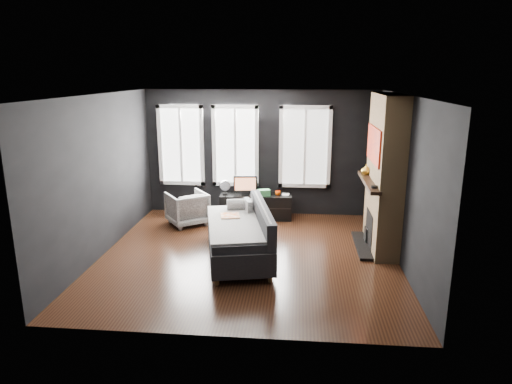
# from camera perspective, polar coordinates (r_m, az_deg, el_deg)

# --- Properties ---
(floor) EXTENTS (5.00, 5.00, 0.00)m
(floor) POSITION_cam_1_polar(r_m,az_deg,el_deg) (7.89, -0.93, -7.93)
(floor) COLOR black
(floor) RESTS_ON ground
(ceiling) EXTENTS (5.00, 5.00, 0.00)m
(ceiling) POSITION_cam_1_polar(r_m,az_deg,el_deg) (7.29, -1.02, 12.05)
(ceiling) COLOR white
(ceiling) RESTS_ON ground
(wall_back) EXTENTS (5.00, 0.02, 2.70)m
(wall_back) POSITION_cam_1_polar(r_m,az_deg,el_deg) (9.92, 0.61, 4.89)
(wall_back) COLOR black
(wall_back) RESTS_ON ground
(wall_left) EXTENTS (0.02, 5.00, 2.70)m
(wall_left) POSITION_cam_1_polar(r_m,az_deg,el_deg) (8.14, -18.77, 1.94)
(wall_left) COLOR black
(wall_left) RESTS_ON ground
(wall_right) EXTENTS (0.02, 5.00, 2.70)m
(wall_right) POSITION_cam_1_polar(r_m,az_deg,el_deg) (7.63, 18.05, 1.19)
(wall_right) COLOR black
(wall_right) RESTS_ON ground
(windows) EXTENTS (4.00, 0.16, 1.76)m
(windows) POSITION_cam_1_polar(r_m,az_deg,el_deg) (9.80, -2.06, 10.83)
(windows) COLOR white
(windows) RESTS_ON wall_back
(fireplace) EXTENTS (0.70, 1.62, 2.70)m
(fireplace) POSITION_cam_1_polar(r_m,az_deg,el_deg) (8.16, 15.79, 2.21)
(fireplace) COLOR #93724C
(fireplace) RESTS_ON floor
(sofa) EXTENTS (1.51, 2.33, 0.92)m
(sofa) POSITION_cam_1_polar(r_m,az_deg,el_deg) (7.63, -2.26, -5.04)
(sofa) COLOR black
(sofa) RESTS_ON floor
(stripe_pillow) EXTENTS (0.19, 0.37, 0.36)m
(stripe_pillow) POSITION_cam_1_polar(r_m,az_deg,el_deg) (8.17, -0.99, -2.17)
(stripe_pillow) COLOR gray
(stripe_pillow) RESTS_ON sofa
(armchair) EXTENTS (0.99, 0.98, 0.75)m
(armchair) POSITION_cam_1_polar(r_m,az_deg,el_deg) (9.47, -8.61, -1.82)
(armchair) COLOR silver
(armchair) RESTS_ON floor
(media_console) EXTENTS (1.54, 0.54, 0.52)m
(media_console) POSITION_cam_1_polar(r_m,az_deg,el_deg) (9.78, -0.01, -1.80)
(media_console) COLOR black
(media_console) RESTS_ON floor
(monitor) EXTENTS (0.52, 0.17, 0.46)m
(monitor) POSITION_cam_1_polar(r_m,az_deg,el_deg) (9.69, -1.36, 1.02)
(monitor) COLOR black
(monitor) RESTS_ON media_console
(desk_fan) EXTENTS (0.29, 0.29, 0.31)m
(desk_fan) POSITION_cam_1_polar(r_m,az_deg,el_deg) (9.72, -3.87, 0.62)
(desk_fan) COLOR #A5A5A5
(desk_fan) RESTS_ON media_console
(mug) EXTENTS (0.14, 0.13, 0.12)m
(mug) POSITION_cam_1_polar(r_m,az_deg,el_deg) (9.66, 2.75, -0.05)
(mug) COLOR #E04603
(mug) RESTS_ON media_console
(book) EXTENTS (0.15, 0.02, 0.21)m
(book) POSITION_cam_1_polar(r_m,az_deg,el_deg) (9.69, 3.29, 0.25)
(book) COLOR #C2B295
(book) RESTS_ON media_console
(storage_box) EXTENTS (0.28, 0.23, 0.13)m
(storage_box) POSITION_cam_1_polar(r_m,az_deg,el_deg) (9.61, 0.99, -0.08)
(storage_box) COLOR #317441
(storage_box) RESTS_ON media_console
(mantel_vase) EXTENTS (0.25, 0.25, 0.19)m
(mantel_vase) POSITION_cam_1_polar(r_m,az_deg,el_deg) (8.56, 13.61, 2.73)
(mantel_vase) COLOR gold
(mantel_vase) RESTS_ON fireplace
(mantel_clock) EXTENTS (0.12, 0.12, 0.04)m
(mantel_clock) POSITION_cam_1_polar(r_m,az_deg,el_deg) (7.61, 14.60, 0.63)
(mantel_clock) COLOR black
(mantel_clock) RESTS_ON fireplace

